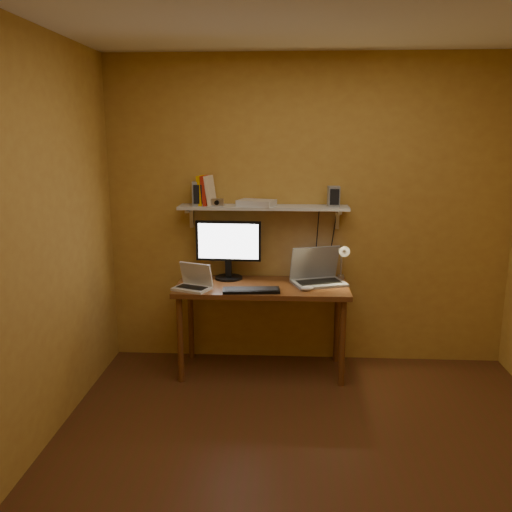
# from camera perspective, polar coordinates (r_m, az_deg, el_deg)

# --- Properties ---
(room) EXTENTS (3.44, 3.24, 2.64)m
(room) POSITION_cam_1_polar(r_m,az_deg,el_deg) (3.04, 6.53, 0.28)
(room) COLOR #4F2714
(room) RESTS_ON ground
(desk) EXTENTS (1.40, 0.60, 0.75)m
(desk) POSITION_cam_1_polar(r_m,az_deg,el_deg) (4.44, 0.65, -4.14)
(desk) COLOR brown
(desk) RESTS_ON ground
(wall_shelf) EXTENTS (1.40, 0.25, 0.21)m
(wall_shelf) POSITION_cam_1_polar(r_m,az_deg,el_deg) (4.49, 0.79, 5.11)
(wall_shelf) COLOR silver
(wall_shelf) RESTS_ON room
(monitor) EXTENTS (0.55, 0.24, 0.50)m
(monitor) POSITION_cam_1_polar(r_m,az_deg,el_deg) (4.55, -2.93, 0.99)
(monitor) COLOR black
(monitor) RESTS_ON desk
(laptop) EXTENTS (0.49, 0.41, 0.30)m
(laptop) POSITION_cam_1_polar(r_m,az_deg,el_deg) (4.50, 6.43, -1.85)
(laptop) COLOR gray
(laptop) RESTS_ON desk
(netbook) EXTENTS (0.33, 0.29, 0.21)m
(netbook) POSITION_cam_1_polar(r_m,az_deg,el_deg) (4.33, -6.55, -2.72)
(netbook) COLOR silver
(netbook) RESTS_ON desk
(keyboard) EXTENTS (0.46, 0.19, 0.02)m
(keyboard) POSITION_cam_1_polar(r_m,az_deg,el_deg) (4.23, -0.51, -3.63)
(keyboard) COLOR black
(keyboard) RESTS_ON desk
(mouse) EXTENTS (0.12, 0.09, 0.04)m
(mouse) POSITION_cam_1_polar(r_m,az_deg,el_deg) (4.28, 5.41, -3.39)
(mouse) COLOR silver
(mouse) RESTS_ON desk
(desk_lamp) EXTENTS (0.09, 0.23, 0.38)m
(desk_lamp) POSITION_cam_1_polar(r_m,az_deg,el_deg) (4.51, 9.14, -0.18)
(desk_lamp) COLOR silver
(desk_lamp) RESTS_ON desk
(speaker_left) EXTENTS (0.12, 0.12, 0.20)m
(speaker_left) POSITION_cam_1_polar(r_m,az_deg,el_deg) (4.51, -6.01, 6.55)
(speaker_left) COLOR gray
(speaker_left) RESTS_ON wall_shelf
(speaker_right) EXTENTS (0.10, 0.10, 0.17)m
(speaker_right) POSITION_cam_1_polar(r_m,az_deg,el_deg) (4.48, 8.17, 6.24)
(speaker_right) COLOR gray
(speaker_right) RESTS_ON wall_shelf
(books) EXTENTS (0.15, 0.18, 0.25)m
(books) POSITION_cam_1_polar(r_m,az_deg,el_deg) (4.52, -5.27, 6.89)
(books) COLOR #D59800
(books) RESTS_ON wall_shelf
(shelf_camera) EXTENTS (0.11, 0.05, 0.06)m
(shelf_camera) POSITION_cam_1_polar(r_m,az_deg,el_deg) (4.46, -4.10, 5.65)
(shelf_camera) COLOR silver
(shelf_camera) RESTS_ON wall_shelf
(router) EXTENTS (0.34, 0.28, 0.05)m
(router) POSITION_cam_1_polar(r_m,az_deg,el_deg) (4.48, 0.05, 5.62)
(router) COLOR silver
(router) RESTS_ON wall_shelf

